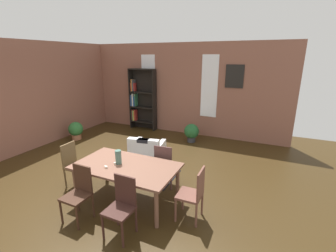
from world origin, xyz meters
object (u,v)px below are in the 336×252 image
dining_chair_far_right (165,164)px  potted_plant_corner (76,130)px  dining_chair_head_left (74,163)px  bookshelf_tall (141,99)px  dining_chair_near_left (79,191)px  potted_plant_by_shelf (191,132)px  vase_on_table (118,157)px  armchair_white (147,153)px  dining_chair_near_right (122,205)px  dining_chair_head_right (194,193)px  dining_table (126,169)px

dining_chair_far_right → potted_plant_corner: size_ratio=1.59×
dining_chair_head_left → bookshelf_tall: size_ratio=0.42×
dining_chair_near_left → potted_plant_by_shelf: size_ratio=1.59×
vase_on_table → armchair_white: 1.76m
dining_chair_head_left → potted_plant_corner: 3.12m
dining_chair_near_right → armchair_white: dining_chair_near_right is taller
dining_chair_head_right → dining_chair_near_left: same height
dining_chair_near_left → vase_on_table: bearing=70.8°
potted_plant_by_shelf → dining_chair_head_right: bearing=-70.4°
dining_chair_near_right → dining_chair_near_left: (-0.87, -0.00, 0.00)m
dining_table → bookshelf_tall: bookshelf_tall is taller
dining_chair_head_right → bookshelf_tall: size_ratio=0.42×
potted_plant_by_shelf → potted_plant_corner: 3.86m
dining_chair_near_right → dining_chair_far_right: size_ratio=1.00×
armchair_white → potted_plant_by_shelf: armchair_white is taller
dining_chair_head_right → dining_chair_far_right: size_ratio=1.00×
dining_table → vase_on_table: (-0.16, 0.00, 0.21)m
dining_chair_near_right → dining_chair_far_right: same height
dining_chair_head_left → dining_chair_near_left: 1.19m
dining_chair_near_left → dining_chair_near_right: bearing=0.0°
bookshelf_tall → armchair_white: bookshelf_tall is taller
armchair_white → bookshelf_tall: bearing=123.6°
dining_chair_far_right → dining_chair_near_left: (-0.87, -1.54, 0.00)m
dining_chair_far_right → potted_plant_corner: (-3.98, 1.43, -0.19)m
armchair_white → potted_plant_corner: armchair_white is taller
dining_chair_head_right → vase_on_table: bearing=-179.9°
dining_table → vase_on_table: 0.26m
potted_plant_by_shelf → dining_chair_head_left: bearing=-111.2°
dining_chair_near_right → bookshelf_tall: bearing=117.8°
dining_chair_near_left → dining_chair_head_left: bearing=139.7°
dining_table → dining_chair_near_right: dining_chair_near_right is taller
dining_chair_head_right → dining_chair_near_right: 1.19m
armchair_white → potted_plant_corner: size_ratio=1.56×
dining_chair_head_right → potted_plant_by_shelf: size_ratio=1.59×
dining_table → dining_chair_near_left: size_ratio=2.03×
dining_table → dining_chair_near_left: dining_chair_near_left is taller
dining_table → dining_chair_head_left: bearing=-179.9°
dining_chair_head_right → potted_plant_corner: size_ratio=1.59×
dining_chair_far_right → potted_plant_by_shelf: 2.85m
bookshelf_tall → potted_plant_corner: 2.55m
dining_table → dining_chair_near_right: size_ratio=2.03×
bookshelf_tall → potted_plant_by_shelf: bearing=-15.3°
armchair_white → potted_plant_by_shelf: bearing=74.8°
vase_on_table → dining_chair_head_left: (-1.17, -0.00, -0.37)m
dining_chair_head_left → armchair_white: (0.86, 1.63, -0.23)m
dining_chair_near_right → bookshelf_tall: (-2.62, 4.97, 0.62)m
dining_chair_head_right → armchair_white: bearing=138.2°
vase_on_table → potted_plant_corner: size_ratio=0.45×
vase_on_table → dining_chair_near_right: vase_on_table is taller
dining_table → dining_chair_near_left: bearing=-119.3°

